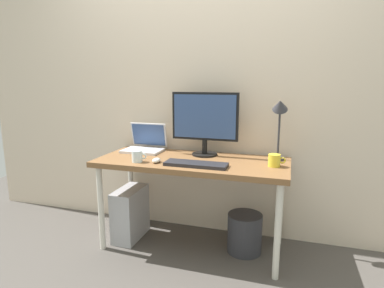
% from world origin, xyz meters
% --- Properties ---
extents(ground_plane, '(6.00, 6.00, 0.00)m').
position_xyz_m(ground_plane, '(0.00, 0.00, 0.00)').
color(ground_plane, '#4C4742').
extents(back_wall, '(4.40, 0.04, 2.60)m').
position_xyz_m(back_wall, '(0.00, 0.36, 1.30)').
color(back_wall, beige).
rests_on(back_wall, ground_plane).
extents(desk, '(1.43, 0.60, 0.70)m').
position_xyz_m(desk, '(0.00, 0.00, 0.64)').
color(desk, brown).
rests_on(desk, ground_plane).
extents(monitor, '(0.53, 0.20, 0.50)m').
position_xyz_m(monitor, '(0.05, 0.17, 0.99)').
color(monitor, black).
rests_on(monitor, desk).
extents(laptop, '(0.32, 0.27, 0.23)m').
position_xyz_m(laptop, '(-0.47, 0.19, 0.76)').
color(laptop, silver).
rests_on(laptop, desk).
extents(desk_lamp, '(0.11, 0.16, 0.48)m').
position_xyz_m(desk_lamp, '(0.61, 0.17, 1.04)').
color(desk_lamp, '#333338').
rests_on(desk_lamp, desk).
extents(keyboard, '(0.44, 0.14, 0.02)m').
position_xyz_m(keyboard, '(0.08, -0.16, 0.72)').
color(keyboard, '#232328').
rests_on(keyboard, desk).
extents(mouse, '(0.06, 0.09, 0.03)m').
position_xyz_m(mouse, '(-0.22, -0.16, 0.72)').
color(mouse, silver).
rests_on(mouse, desk).
extents(coffee_mug, '(0.12, 0.08, 0.09)m').
position_xyz_m(coffee_mug, '(0.60, -0.02, 0.75)').
color(coffee_mug, yellow).
rests_on(coffee_mug, desk).
extents(glass_cup, '(0.11, 0.08, 0.08)m').
position_xyz_m(glass_cup, '(-0.36, -0.18, 0.75)').
color(glass_cup, silver).
rests_on(glass_cup, desk).
extents(computer_tower, '(0.18, 0.36, 0.42)m').
position_xyz_m(computer_tower, '(-0.53, -0.01, 0.21)').
color(computer_tower, '#B2B2B7').
rests_on(computer_tower, ground_plane).
extents(wastebasket, '(0.26, 0.26, 0.30)m').
position_xyz_m(wastebasket, '(0.41, 0.04, 0.15)').
color(wastebasket, '#333338').
rests_on(wastebasket, ground_plane).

